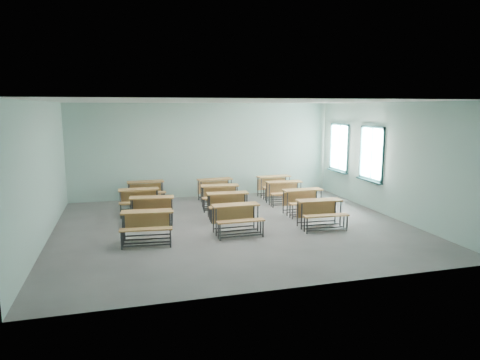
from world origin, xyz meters
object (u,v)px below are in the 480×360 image
object	(u,v)px
desk_unit_r0c0	(147,222)
desk_unit_r0c2	(321,209)
desk_unit_r2c1	(220,193)
desk_unit_r2c0	(139,197)
desk_unit_r3c0	(146,189)
desk_unit_r1c2	(304,198)
desk_unit_r3c1	(216,186)
desk_unit_r2c2	(285,189)
desk_unit_r3c2	(275,183)
desk_unit_r1c1	(228,202)
desk_unit_r0c1	(237,215)
desk_unit_r1c0	(152,206)

from	to	relation	value
desk_unit_r0c0	desk_unit_r0c2	xyz separation A→B (m)	(4.35, 0.05, 0.00)
desk_unit_r0c2	desk_unit_r2c1	distance (m)	3.39
desk_unit_r2c0	desk_unit_r3c0	world-z (taller)	same
desk_unit_r1c2	desk_unit_r2c1	size ratio (longest dim) A/B	0.94
desk_unit_r2c1	desk_unit_r3c1	size ratio (longest dim) A/B	1.00
desk_unit_r1c2	desk_unit_r3c0	bearing A→B (deg)	148.53
desk_unit_r2c2	desk_unit_r3c2	xyz separation A→B (m)	(0.07, 1.10, 0.00)
desk_unit_r1c1	desk_unit_r0c1	bearing A→B (deg)	-91.54
desk_unit_r0c2	desk_unit_r2c2	distance (m)	2.83
desk_unit_r2c0	desk_unit_r2c2	world-z (taller)	same
desk_unit_r0c1	desk_unit_r1c1	distance (m)	1.47
desk_unit_r0c0	desk_unit_r0c1	xyz separation A→B (m)	(2.15, 0.11, 0.00)
desk_unit_r0c1	desk_unit_r3c1	size ratio (longest dim) A/B	0.94
desk_unit_r3c0	desk_unit_r3c2	world-z (taller)	same
desk_unit_r2c0	desk_unit_r2c2	xyz separation A→B (m)	(4.53, 0.07, 0.00)
desk_unit_r3c0	desk_unit_r0c1	bearing A→B (deg)	-66.45
desk_unit_r1c0	desk_unit_r3c1	distance (m)	3.27
desk_unit_r1c2	desk_unit_r0c0	bearing A→B (deg)	-162.21
desk_unit_r0c1	desk_unit_r2c0	distance (m)	3.48
desk_unit_r0c1	desk_unit_r3c1	bearing A→B (deg)	84.48
desk_unit_r1c0	desk_unit_r2c0	bearing A→B (deg)	110.07
desk_unit_r0c1	desk_unit_r2c1	xyz separation A→B (m)	(0.20, 2.67, 0.00)
desk_unit_r2c0	desk_unit_r1c2	bearing A→B (deg)	-16.42
desk_unit_r0c0	desk_unit_r3c2	size ratio (longest dim) A/B	1.02
desk_unit_r0c2	desk_unit_r2c0	size ratio (longest dim) A/B	1.04
desk_unit_r2c2	desk_unit_r2c1	bearing A→B (deg)	-175.62
desk_unit_r3c0	desk_unit_r2c0	bearing A→B (deg)	-104.33
desk_unit_r2c1	desk_unit_r3c0	size ratio (longest dim) A/B	1.03
desk_unit_r1c0	desk_unit_r3c1	bearing A→B (deg)	54.23
desk_unit_r1c2	desk_unit_r2c2	xyz separation A→B (m)	(-0.04, 1.41, 0.00)
desk_unit_r2c0	desk_unit_r2c1	world-z (taller)	same
desk_unit_r2c1	desk_unit_r3c0	bearing A→B (deg)	154.77
desk_unit_r1c2	desk_unit_r0c1	bearing A→B (deg)	-150.41
desk_unit_r0c1	desk_unit_r3c1	xyz separation A→B (m)	(0.31, 3.82, 0.00)
desk_unit_r1c1	desk_unit_r3c1	xyz separation A→B (m)	(0.17, 2.36, 0.00)
desk_unit_r0c1	desk_unit_r3c2	bearing A→B (deg)	57.33
desk_unit_r1c1	desk_unit_r3c1	bearing A→B (deg)	90.08
desk_unit_r1c2	desk_unit_r2c2	distance (m)	1.41
desk_unit_r0c0	desk_unit_r1c2	size ratio (longest dim) A/B	1.06
desk_unit_r3c0	desk_unit_r3c2	size ratio (longest dim) A/B	0.99
desk_unit_r0c0	desk_unit_r3c2	world-z (taller)	same
desk_unit_r1c0	desk_unit_r2c0	xyz separation A→B (m)	(-0.27, 1.24, 0.00)
desk_unit_r0c0	desk_unit_r3c2	bearing A→B (deg)	47.04
desk_unit_r3c0	desk_unit_r3c1	xyz separation A→B (m)	(2.26, -0.14, 0.00)
desk_unit_r0c1	desk_unit_r3c0	bearing A→B (deg)	115.26
desk_unit_r0c1	desk_unit_r1c0	xyz separation A→B (m)	(-1.94, 1.44, 0.00)
desk_unit_r0c0	desk_unit_r3c0	world-z (taller)	same
desk_unit_r2c0	desk_unit_r3c2	world-z (taller)	same
desk_unit_r0c1	desk_unit_r1c2	size ratio (longest dim) A/B	1.01
desk_unit_r3c2	desk_unit_r3c0	bearing A→B (deg)	174.79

